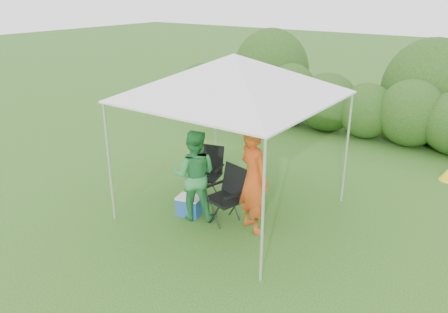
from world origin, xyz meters
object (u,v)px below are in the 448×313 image
Objects in this scene: chair_left at (207,168)px; chair_right at (229,191)px; canopy at (234,76)px; woman at (194,175)px; cooler at (189,206)px; man at (254,179)px.

chair_right is at bearing -47.77° from chair_left.
canopy reaches higher than chair_right.
woman is 3.34× the size of cooler.
cooler is (-0.52, -0.62, -2.28)m from canopy.
canopy reaches higher than man.
man is (0.49, -0.00, 0.35)m from chair_right.
canopy is at bearing -32.53° from chair_left.
man reaches higher than chair_right.
man is 1.41m from cooler.
canopy is 1.80m from woman.
chair_right is 0.66m from woman.
woman is at bearing -80.64° from chair_left.
canopy is 3.16× the size of chair_right.
canopy reaches higher than chair_left.
man is at bearing 164.83° from woman.
man is at bearing -0.98° from cooler.
cooler is (-0.68, -0.26, -0.38)m from chair_right.
woman is (-1.05, -0.25, -0.10)m from man.
chair_right is 1.00× the size of chair_left.
woman reaches higher than cooler.
woman is at bearing -122.51° from canopy.
chair_right is 0.61m from man.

